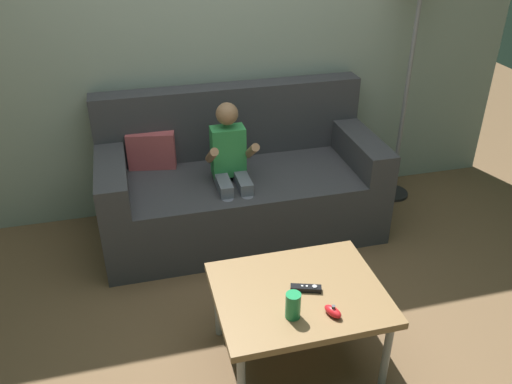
{
  "coord_description": "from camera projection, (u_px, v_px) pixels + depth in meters",
  "views": [
    {
      "loc": [
        -0.62,
        -1.91,
        2.02
      ],
      "look_at": [
        -0.01,
        0.46,
        0.61
      ],
      "focal_mm": 37.24,
      "sensor_mm": 36.0,
      "label": 1
    }
  ],
  "objects": [
    {
      "name": "coffee_table",
      "position": [
        299.0,
        298.0,
        2.43
      ],
      "size": [
        0.77,
        0.62,
        0.43
      ],
      "color": "brown",
      "rests_on": "ground"
    },
    {
      "name": "soda_can",
      "position": [
        293.0,
        306.0,
        2.24
      ],
      "size": [
        0.07,
        0.07,
        0.12
      ],
      "primitive_type": "cylinder",
      "color": "#1E7F47",
      "rests_on": "coffee_table"
    },
    {
      "name": "nunchuk_red",
      "position": [
        333.0,
        311.0,
        2.26
      ],
      "size": [
        0.08,
        0.1,
        0.05
      ],
      "color": "red",
      "rests_on": "coffee_table"
    },
    {
      "name": "person_seated_on_couch",
      "position": [
        231.0,
        169.0,
        3.22
      ],
      "size": [
        0.29,
        0.36,
        0.93
      ],
      "color": "slate",
      "rests_on": "ground"
    },
    {
      "name": "ground_plane",
      "position": [
        279.0,
        336.0,
        2.75
      ],
      "size": [
        8.41,
        8.41,
        0.0
      ],
      "primitive_type": "plane",
      "color": "brown"
    },
    {
      "name": "couch",
      "position": [
        239.0,
        185.0,
        3.5
      ],
      "size": [
        1.77,
        0.8,
        0.91
      ],
      "color": "#38383D",
      "rests_on": "ground"
    },
    {
      "name": "wall_back",
      "position": [
        218.0,
        28.0,
        3.35
      ],
      "size": [
        4.21,
        0.05,
        2.5
      ],
      "primitive_type": "cube",
      "color": "gray",
      "rests_on": "ground"
    },
    {
      "name": "game_remote_black_near_edge",
      "position": [
        306.0,
        288.0,
        2.41
      ],
      "size": [
        0.14,
        0.08,
        0.03
      ],
      "color": "black",
      "rests_on": "coffee_table"
    }
  ]
}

